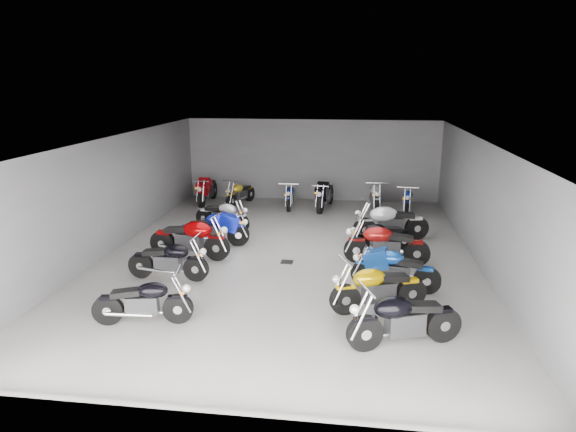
% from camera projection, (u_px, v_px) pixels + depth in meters
% --- Properties ---
extents(ground, '(14.00, 14.00, 0.00)m').
position_uv_depth(ground, '(289.00, 256.00, 14.16)').
color(ground, gray).
rests_on(ground, ground).
extents(wall_back, '(10.00, 0.10, 3.20)m').
position_uv_depth(wall_back, '(312.00, 160.00, 20.45)').
color(wall_back, slate).
rests_on(wall_back, ground).
extents(wall_left, '(0.10, 14.00, 3.20)m').
position_uv_depth(wall_left, '(113.00, 194.00, 14.38)').
color(wall_left, slate).
rests_on(wall_left, ground).
extents(wall_right, '(0.10, 14.00, 3.20)m').
position_uv_depth(wall_right, '(483.00, 205.00, 13.12)').
color(wall_right, slate).
rests_on(wall_right, ground).
extents(ceiling, '(10.00, 14.00, 0.04)m').
position_uv_depth(ceiling, '(289.00, 139.00, 13.33)').
color(ceiling, black).
rests_on(ceiling, wall_back).
extents(drain_grate, '(0.32, 0.32, 0.01)m').
position_uv_depth(drain_grate, '(287.00, 262.00, 13.68)').
color(drain_grate, black).
rests_on(drain_grate, ground).
extents(motorcycle_left_a, '(1.98, 0.52, 0.88)m').
position_uv_depth(motorcycle_left_a, '(144.00, 301.00, 10.13)').
color(motorcycle_left_a, black).
rests_on(motorcycle_left_a, ground).
extents(motorcycle_left_c, '(2.03, 0.41, 0.89)m').
position_uv_depth(motorcycle_left_c, '(169.00, 260.00, 12.40)').
color(motorcycle_left_c, black).
rests_on(motorcycle_left_c, ground).
extents(motorcycle_left_d, '(2.31, 0.55, 1.02)m').
position_uv_depth(motorcycle_left_d, '(190.00, 238.00, 13.88)').
color(motorcycle_left_d, black).
rests_on(motorcycle_left_d, ground).
extents(motorcycle_left_e, '(2.11, 0.63, 0.94)m').
position_uv_depth(motorcycle_left_e, '(214.00, 229.00, 14.86)').
color(motorcycle_left_e, black).
rests_on(motorcycle_left_e, ground).
extents(motorcycle_left_f, '(1.93, 0.83, 0.89)m').
position_uv_depth(motorcycle_left_f, '(223.00, 215.00, 16.53)').
color(motorcycle_left_f, black).
rests_on(motorcycle_left_f, ground).
extents(motorcycle_right_a, '(2.12, 0.91, 0.97)m').
position_uv_depth(motorcycle_right_a, '(404.00, 319.00, 9.25)').
color(motorcycle_right_a, black).
rests_on(motorcycle_right_a, ground).
extents(motorcycle_right_b, '(2.04, 0.90, 0.94)m').
position_uv_depth(motorcycle_right_b, '(378.00, 288.00, 10.69)').
color(motorcycle_right_b, black).
rests_on(motorcycle_right_b, ground).
extents(motorcycle_right_c, '(2.05, 0.55, 0.91)m').
position_uv_depth(motorcycle_right_c, '(394.00, 269.00, 11.78)').
color(motorcycle_right_c, black).
rests_on(motorcycle_right_c, ground).
extents(motorcycle_right_d, '(2.25, 0.46, 0.99)m').
position_uv_depth(motorcycle_right_d, '(386.00, 244.00, 13.42)').
color(motorcycle_right_d, black).
rests_on(motorcycle_right_d, ground).
extents(motorcycle_right_e, '(1.84, 0.87, 0.85)m').
position_uv_depth(motorcycle_right_e, '(381.00, 236.00, 14.35)').
color(motorcycle_right_e, black).
rests_on(motorcycle_right_e, ground).
extents(motorcycle_right_f, '(2.30, 0.71, 1.02)m').
position_uv_depth(motorcycle_right_f, '(390.00, 222.00, 15.42)').
color(motorcycle_right_f, black).
rests_on(motorcycle_right_f, ground).
extents(motorcycle_back_a, '(0.44, 2.28, 1.00)m').
position_uv_depth(motorcycle_back_a, '(207.00, 190.00, 20.04)').
color(motorcycle_back_a, black).
rests_on(motorcycle_back_a, ground).
extents(motorcycle_back_b, '(0.75, 1.87, 0.85)m').
position_uv_depth(motorcycle_back_b, '(240.00, 193.00, 19.80)').
color(motorcycle_back_b, black).
rests_on(motorcycle_back_b, ground).
extents(motorcycle_back_c, '(0.39, 1.92, 0.84)m').
position_uv_depth(motorcycle_back_c, '(290.00, 196.00, 19.39)').
color(motorcycle_back_c, black).
rests_on(motorcycle_back_c, ground).
extents(motorcycle_back_d, '(0.57, 2.29, 1.01)m').
position_uv_depth(motorcycle_back_d, '(325.00, 195.00, 19.16)').
color(motorcycle_back_d, black).
rests_on(motorcycle_back_d, ground).
extents(motorcycle_back_e, '(0.44, 2.13, 0.93)m').
position_uv_depth(motorcycle_back_e, '(375.00, 196.00, 19.08)').
color(motorcycle_back_e, black).
rests_on(motorcycle_back_e, ground).
extents(motorcycle_back_f, '(0.45, 1.95, 0.86)m').
position_uv_depth(motorcycle_back_f, '(408.00, 200.00, 18.70)').
color(motorcycle_back_f, black).
rests_on(motorcycle_back_f, ground).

